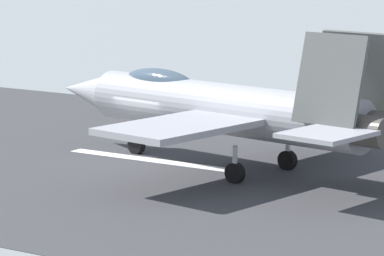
# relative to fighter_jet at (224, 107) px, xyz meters

# --- Properties ---
(ground_plane) EXTENTS (400.00, 400.00, 0.00)m
(ground_plane) POSITION_rel_fighter_jet_xyz_m (3.91, 0.08, -2.46)
(ground_plane) COLOR gray
(runway_strip) EXTENTS (240.00, 26.00, 0.02)m
(runway_strip) POSITION_rel_fighter_jet_xyz_m (3.90, 0.08, -2.45)
(runway_strip) COLOR #39383B
(runway_strip) RESTS_ON ground
(fighter_jet) EXTENTS (17.28, 13.48, 5.66)m
(fighter_jet) POSITION_rel_fighter_jet_xyz_m (0.00, 0.00, 0.00)
(fighter_jet) COLOR #9B9BA2
(fighter_jet) RESTS_ON ground
(crew_person) EXTENTS (0.70, 0.36, 1.68)m
(crew_person) POSITION_rel_fighter_jet_xyz_m (11.26, -9.26, -1.62)
(crew_person) COLOR #1E2338
(crew_person) RESTS_ON ground
(marker_cone_mid) EXTENTS (0.44, 0.44, 0.55)m
(marker_cone_mid) POSITION_rel_fighter_jet_xyz_m (7.50, -11.85, -2.18)
(marker_cone_mid) COLOR orange
(marker_cone_mid) RESTS_ON ground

